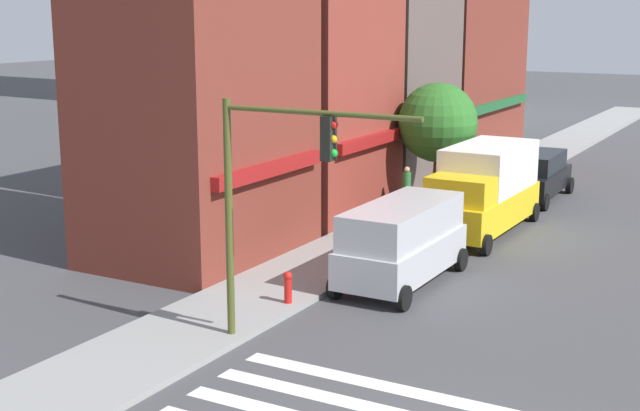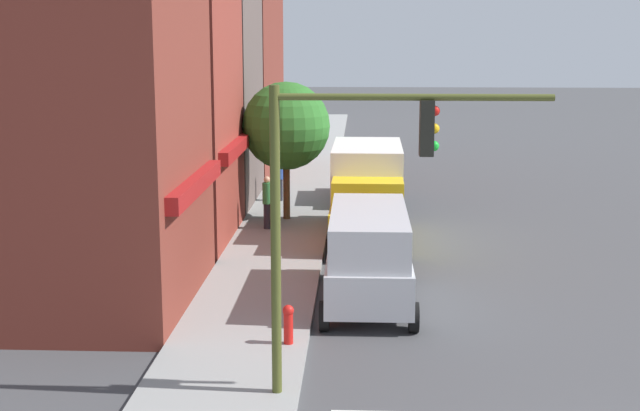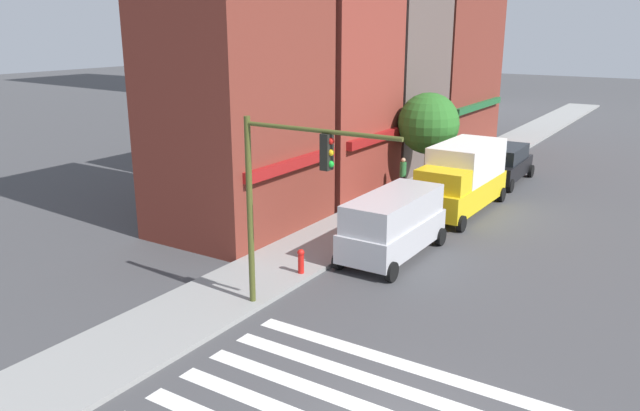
{
  "view_description": "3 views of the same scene",
  "coord_description": "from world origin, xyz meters",
  "px_view_note": "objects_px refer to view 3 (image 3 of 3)",
  "views": [
    {
      "loc": [
        -13.0,
        -5.18,
        7.62
      ],
      "look_at": [
        3.33,
        4.0,
        3.5
      ],
      "focal_mm": 50.0,
      "sensor_mm": 36.0,
      "label": 1
    },
    {
      "loc": [
        -11.89,
        4.92,
        6.56
      ],
      "look_at": [
        11.65,
        6.0,
        2.0
      ],
      "focal_mm": 50.0,
      "sensor_mm": 36.0,
      "label": 2
    },
    {
      "loc": [
        -10.05,
        -4.58,
        8.11
      ],
      "look_at": [
        3.33,
        4.0,
        3.5
      ],
      "focal_mm": 35.0,
      "sensor_mm": 36.0,
      "label": 3
    }
  ],
  "objects_px": {
    "box_truck_yellow": "(462,177)",
    "suv_black": "(504,163)",
    "pedestrian_green_top": "(403,175)",
    "fire_hydrant": "(301,260)",
    "van_silver": "(393,223)",
    "traffic_signal": "(282,184)",
    "street_tree": "(428,124)",
    "pedestrian_blue_shirt": "(442,157)"
  },
  "relations": [
    {
      "from": "van_silver",
      "to": "street_tree",
      "type": "bearing_deg",
      "value": 16.31
    },
    {
      "from": "van_silver",
      "to": "pedestrian_green_top",
      "type": "height_order",
      "value": "van_silver"
    },
    {
      "from": "box_truck_yellow",
      "to": "pedestrian_blue_shirt",
      "type": "distance_m",
      "value": 6.9
    },
    {
      "from": "box_truck_yellow",
      "to": "street_tree",
      "type": "bearing_deg",
      "value": 47.8
    },
    {
      "from": "suv_black",
      "to": "street_tree",
      "type": "relative_size",
      "value": 0.99
    },
    {
      "from": "pedestrian_green_top",
      "to": "fire_hydrant",
      "type": "relative_size",
      "value": 2.1
    },
    {
      "from": "pedestrian_blue_shirt",
      "to": "fire_hydrant",
      "type": "distance_m",
      "value": 16.35
    },
    {
      "from": "pedestrian_green_top",
      "to": "van_silver",
      "type": "bearing_deg",
      "value": 117.65
    },
    {
      "from": "traffic_signal",
      "to": "pedestrian_green_top",
      "type": "bearing_deg",
      "value": 11.4
    },
    {
      "from": "fire_hydrant",
      "to": "street_tree",
      "type": "xyz_separation_m",
      "value": [
        12.85,
        1.1,
        2.8
      ]
    },
    {
      "from": "street_tree",
      "to": "van_silver",
      "type": "bearing_deg",
      "value": -163.49
    },
    {
      "from": "traffic_signal",
      "to": "fire_hydrant",
      "type": "xyz_separation_m",
      "value": [
        2.57,
        1.16,
        -3.32
      ]
    },
    {
      "from": "van_silver",
      "to": "suv_black",
      "type": "height_order",
      "value": "van_silver"
    },
    {
      "from": "suv_black",
      "to": "van_silver",
      "type": "bearing_deg",
      "value": 178.4
    },
    {
      "from": "fire_hydrant",
      "to": "van_silver",
      "type": "bearing_deg",
      "value": -26.58
    },
    {
      "from": "box_truck_yellow",
      "to": "pedestrian_blue_shirt",
      "type": "xyz_separation_m",
      "value": [
        6.01,
        3.36,
        -0.51
      ]
    },
    {
      "from": "pedestrian_green_top",
      "to": "fire_hydrant",
      "type": "xyz_separation_m",
      "value": [
        -11.17,
        -1.6,
        -0.46
      ]
    },
    {
      "from": "box_truck_yellow",
      "to": "suv_black",
      "type": "height_order",
      "value": "box_truck_yellow"
    },
    {
      "from": "box_truck_yellow",
      "to": "traffic_signal",
      "type": "bearing_deg",
      "value": 178.22
    },
    {
      "from": "box_truck_yellow",
      "to": "street_tree",
      "type": "relative_size",
      "value": 1.3
    },
    {
      "from": "van_silver",
      "to": "pedestrian_green_top",
      "type": "distance_m",
      "value": 8.45
    },
    {
      "from": "box_truck_yellow",
      "to": "suv_black",
      "type": "distance_m",
      "value": 6.5
    },
    {
      "from": "traffic_signal",
      "to": "suv_black",
      "type": "height_order",
      "value": "traffic_signal"
    },
    {
      "from": "fire_hydrant",
      "to": "traffic_signal",
      "type": "bearing_deg",
      "value": -155.61
    },
    {
      "from": "traffic_signal",
      "to": "pedestrian_blue_shirt",
      "type": "distance_m",
      "value": 19.25
    },
    {
      "from": "van_silver",
      "to": "pedestrian_green_top",
      "type": "relative_size",
      "value": 2.83
    },
    {
      "from": "box_truck_yellow",
      "to": "van_silver",
      "type": "bearing_deg",
      "value": -179.39
    },
    {
      "from": "pedestrian_green_top",
      "to": "box_truck_yellow",
      "type": "bearing_deg",
      "value": 169.11
    },
    {
      "from": "box_truck_yellow",
      "to": "pedestrian_green_top",
      "type": "bearing_deg",
      "value": 75.1
    },
    {
      "from": "suv_black",
      "to": "pedestrian_green_top",
      "type": "relative_size",
      "value": 2.68
    },
    {
      "from": "suv_black",
      "to": "box_truck_yellow",
      "type": "bearing_deg",
      "value": 178.4
    },
    {
      "from": "van_silver",
      "to": "pedestrian_green_top",
      "type": "xyz_separation_m",
      "value": [
        7.77,
        3.3,
        -0.21
      ]
    },
    {
      "from": "fire_hydrant",
      "to": "pedestrian_green_top",
      "type": "bearing_deg",
      "value": 8.18
    },
    {
      "from": "box_truck_yellow",
      "to": "suv_black",
      "type": "bearing_deg",
      "value": 0.61
    },
    {
      "from": "van_silver",
      "to": "fire_hydrant",
      "type": "relative_size",
      "value": 5.95
    },
    {
      "from": "van_silver",
      "to": "box_truck_yellow",
      "type": "height_order",
      "value": "box_truck_yellow"
    },
    {
      "from": "van_silver",
      "to": "fire_hydrant",
      "type": "xyz_separation_m",
      "value": [
        -3.4,
        1.7,
        -0.67
      ]
    },
    {
      "from": "box_truck_yellow",
      "to": "pedestrian_blue_shirt",
      "type": "height_order",
      "value": "box_truck_yellow"
    },
    {
      "from": "box_truck_yellow",
      "to": "suv_black",
      "type": "relative_size",
      "value": 1.31
    },
    {
      "from": "suv_black",
      "to": "pedestrian_blue_shirt",
      "type": "distance_m",
      "value": 3.4
    },
    {
      "from": "suv_black",
      "to": "street_tree",
      "type": "xyz_separation_m",
      "value": [
        -3.88,
        2.8,
        2.38
      ]
    },
    {
      "from": "traffic_signal",
      "to": "suv_black",
      "type": "relative_size",
      "value": 1.2
    }
  ]
}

